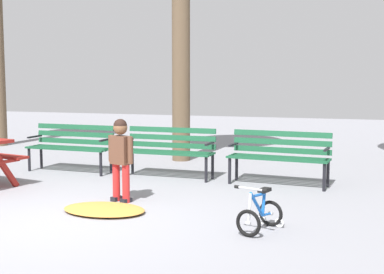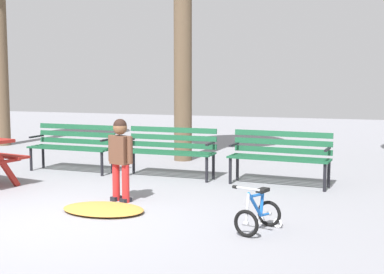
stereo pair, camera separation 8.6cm
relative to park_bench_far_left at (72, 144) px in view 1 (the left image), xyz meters
name	(u,v)px [view 1 (the left image)]	position (x,y,z in m)	size (l,w,h in m)	color
ground	(58,221)	(1.66, -3.07, -0.51)	(36.00, 36.00, 0.00)	gray
park_bench_far_left	(72,144)	(0.00, 0.00, 0.00)	(1.61, 0.51, 0.85)	#195133
park_bench_left	(169,148)	(1.90, 0.02, 0.00)	(1.61, 0.48, 0.85)	#195133
park_bench_right	(279,153)	(3.80, -0.03, 0.00)	(1.63, 0.58, 0.85)	#195133
child_standing	(121,153)	(1.93, -1.92, 0.17)	(0.42, 0.24, 1.15)	red
kids_bicycle	(260,214)	(4.03, -2.73, -0.31)	(0.49, 0.62, 0.54)	black
leaf_pile	(104,209)	(1.98, -2.51, -0.48)	(1.09, 0.76, 0.07)	#C68438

